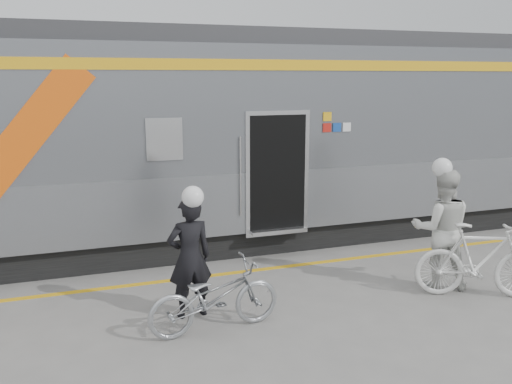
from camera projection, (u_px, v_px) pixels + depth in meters
name	position (u px, v px, depth m)	size (l,w,h in m)	color
ground	(319.00, 321.00, 7.35)	(90.00, 90.00, 0.00)	slate
train	(141.00, 141.00, 10.24)	(24.00, 3.17, 4.10)	black
safety_strip	(265.00, 269.00, 9.34)	(24.00, 0.12, 0.01)	gold
man	(190.00, 257.00, 7.37)	(0.62, 0.40, 1.69)	black
bicycle_left	(215.00, 297.00, 7.00)	(0.62, 1.77, 0.93)	#9EA2A6
woman	(441.00, 229.00, 8.40)	(0.91, 0.71, 1.88)	silver
bicycle_right	(480.00, 260.00, 8.07)	(0.54, 1.90, 1.14)	silver
helmet_man	(188.00, 186.00, 7.16)	(0.29, 0.29, 0.29)	white
helmet_woman	(446.00, 159.00, 8.18)	(0.30, 0.30, 0.30)	white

